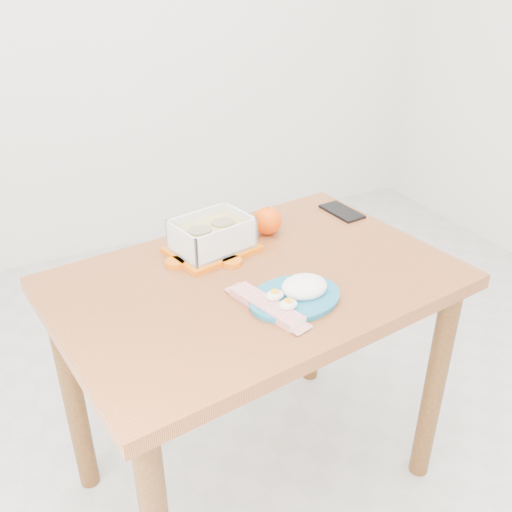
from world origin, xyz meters
name	(u,v)px	position (x,y,z in m)	size (l,w,h in m)	color
ground	(304,449)	(0.00, 0.00, 0.00)	(3.50, 3.50, 0.00)	#B7B7B2
dining_table	(256,315)	(-0.20, -0.02, 0.63)	(1.10, 0.81, 0.75)	#AA5A30
food_container	(212,236)	(-0.24, 0.15, 0.80)	(0.26, 0.22, 0.10)	#EA6207
orange_fruit	(268,221)	(-0.05, 0.18, 0.79)	(0.08, 0.08, 0.08)	#EA3E04
rice_plate	(298,292)	(-0.15, -0.17, 0.77)	(0.25, 0.25, 0.06)	#196C8D
candy_bar	(266,306)	(-0.24, -0.17, 0.76)	(0.21, 0.05, 0.02)	#AF080F
smartphone	(342,212)	(0.23, 0.21, 0.75)	(0.07, 0.15, 0.01)	black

